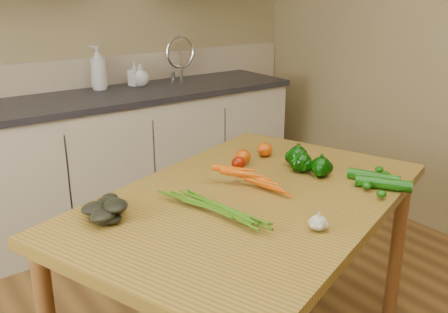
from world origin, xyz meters
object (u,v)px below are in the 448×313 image
object	(u,v)px
soap_bottle_a	(98,68)
table	(251,216)
tomato_a	(238,163)
tomato_c	(265,150)
pepper_c	(321,167)
tomato_b	(243,157)
pepper_b	(298,157)
pepper_a	(302,163)
leafy_greens	(111,201)
zucchini_b	(384,184)
soap_bottle_c	(141,75)
zucchini_a	(373,177)
soap_bottle_b	(135,74)
garlic_bulb	(318,223)
carrot_bunch	(241,187)

from	to	relation	value
soap_bottle_a	table	bearing A→B (deg)	47.27
tomato_a	tomato_c	bearing A→B (deg)	17.22
pepper_c	tomato_b	size ratio (longest dim) A/B	1.18
pepper_b	pepper_a	bearing A→B (deg)	-117.85
leafy_greens	tomato_a	world-z (taller)	leafy_greens
tomato_b	zucchini_b	size ratio (longest dim) A/B	0.34
soap_bottle_c	pepper_c	distance (m)	1.78
pepper_c	tomato_b	distance (m)	0.36
soap_bottle_a	pepper_c	distance (m)	1.84
soap_bottle_a	zucchini_b	size ratio (longest dim) A/B	1.34
soap_bottle_a	pepper_c	size ratio (longest dim) A/B	3.36
tomato_c	zucchini_a	bearing A→B (deg)	-74.19
soap_bottle_b	garlic_bulb	xyz separation A→B (m)	(-0.40, -2.14, -0.16)
zucchini_a	zucchini_b	bearing A→B (deg)	-110.69
zucchini_b	tomato_b	bearing A→B (deg)	115.68
soap_bottle_b	leafy_greens	bearing A→B (deg)	132.96
soap_bottle_a	soap_bottle_b	distance (m)	0.27
tomato_b	tomato_c	bearing A→B (deg)	8.53
leafy_greens	zucchini_b	world-z (taller)	leafy_greens
zucchini_a	garlic_bulb	bearing A→B (deg)	-161.59
soap_bottle_c	zucchini_a	bearing A→B (deg)	155.14
soap_bottle_c	zucchini_a	world-z (taller)	soap_bottle_c
soap_bottle_c	leafy_greens	size ratio (longest dim) A/B	0.71
pepper_a	pepper_c	bearing A→B (deg)	-73.85
soap_bottle_a	pepper_c	world-z (taller)	soap_bottle_a
table	zucchini_a	xyz separation A→B (m)	(0.49, -0.19, 0.11)
tomato_c	tomato_b	bearing A→B (deg)	-171.47
soap_bottle_a	tomato_c	bearing A→B (deg)	59.70
pepper_c	tomato_c	distance (m)	0.34
table	pepper_a	world-z (taller)	pepper_a
carrot_bunch	pepper_a	bearing A→B (deg)	-12.21
table	soap_bottle_b	bearing A→B (deg)	57.48
leafy_greens	tomato_b	size ratio (longest dim) A/B	2.89
soap_bottle_c	zucchini_b	distance (m)	2.02
tomato_c	zucchini_a	xyz separation A→B (m)	(0.15, -0.52, -0.01)
tomato_b	leafy_greens	bearing A→B (deg)	-168.16
leafy_greens	soap_bottle_b	bearing A→B (deg)	60.86
soap_bottle_b	zucchini_a	xyz separation A→B (m)	(0.09, -1.98, -0.17)
pepper_b	tomato_b	size ratio (longest dim) A/B	1.28
soap_bottle_a	tomato_b	bearing A→B (deg)	53.81
tomato_a	tomato_b	distance (m)	0.07
pepper_a	tomato_c	bearing A→B (deg)	88.89
soap_bottle_b	pepper_a	distance (m)	1.72
pepper_a	tomato_a	bearing A→B (deg)	137.00
pepper_a	zucchini_a	xyz separation A→B (m)	(0.15, -0.26, -0.02)
soap_bottle_a	zucchini_a	world-z (taller)	soap_bottle_a
soap_bottle_b	pepper_b	size ratio (longest dim) A/B	1.74
tomato_b	soap_bottle_c	bearing A→B (deg)	80.91
pepper_b	tomato_c	bearing A→B (deg)	98.07
tomato_a	zucchini_b	world-z (taller)	tomato_a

